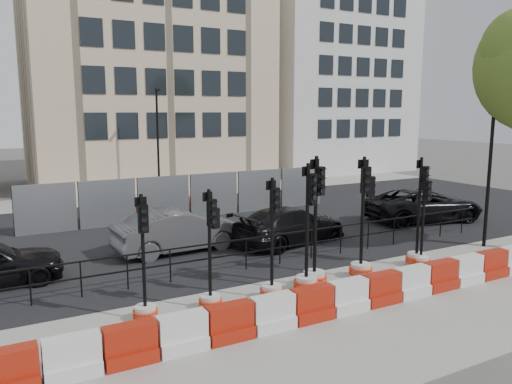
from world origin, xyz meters
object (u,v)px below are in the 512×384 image
lamp_post_near (491,157)px  traffic_signal_h (422,249)px  traffic_signal_d (307,262)px  car_c (290,225)px  traffic_signal_a (145,296)px

lamp_post_near → traffic_signal_h: 4.68m
traffic_signal_d → car_c: (2.27, 4.41, -0.15)m
traffic_signal_a → traffic_signal_h: bearing=-0.3°
traffic_signal_a → car_c: bearing=33.4°
lamp_post_near → car_c: bearing=147.3°
lamp_post_near → traffic_signal_h: bearing=-170.4°
traffic_signal_d → traffic_signal_h: 4.28m
lamp_post_near → traffic_signal_d: (-8.10, -0.66, -2.40)m
traffic_signal_h → car_c: traffic_signal_h is taller
traffic_signal_a → traffic_signal_h: (8.62, -0.18, -0.00)m
traffic_signal_a → traffic_signal_d: size_ratio=0.86×
traffic_signal_h → traffic_signal_d: bearing=-175.1°
traffic_signal_a → car_c: size_ratio=0.60×
traffic_signal_h → car_c: bearing=119.2°
lamp_post_near → traffic_signal_h: lamp_post_near is taller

